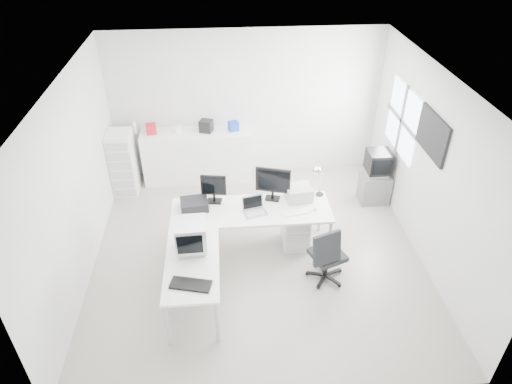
{
  "coord_description": "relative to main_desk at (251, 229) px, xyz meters",
  "views": [
    {
      "loc": [
        -0.46,
        -5.4,
        4.81
      ],
      "look_at": [
        0.0,
        0.2,
        1.0
      ],
      "focal_mm": 32.0,
      "sensor_mm": 36.0,
      "label": 1
    }
  ],
  "objects": [
    {
      "name": "ceiling",
      "position": [
        0.08,
        -0.11,
        2.42
      ],
      "size": [
        5.0,
        5.0,
        0.01
      ],
      "primitive_type": "cube",
      "color": "white",
      "rests_on": "back_wall"
    },
    {
      "name": "black_keyboard",
      "position": [
        -0.85,
        -1.5,
        0.39
      ],
      "size": [
        0.53,
        0.32,
        0.03
      ],
      "primitive_type": "cube",
      "rotation": [
        0.0,
        0.0,
        -0.25
      ],
      "color": "black",
      "rests_on": "side_desk"
    },
    {
      "name": "clutter_box_c",
      "position": [
        -0.67,
        2.13,
        0.75
      ],
      "size": [
        0.28,
        0.26,
        0.22
      ],
      "primitive_type": "cube",
      "rotation": [
        0.0,
        0.0,
        -0.33
      ],
      "color": "black",
      "rests_on": "sideboard"
    },
    {
      "name": "crt_tv",
      "position": [
        2.3,
        1.12,
        0.4
      ],
      "size": [
        0.5,
        0.48,
        0.45
      ],
      "primitive_type": null,
      "color": "black",
      "rests_on": "tv_cabinet"
    },
    {
      "name": "main_desk",
      "position": [
        0.0,
        0.0,
        0.0
      ],
      "size": [
        2.4,
        0.8,
        0.75
      ],
      "primitive_type": null,
      "color": "white",
      "rests_on": "floor"
    },
    {
      "name": "left_wall",
      "position": [
        -2.42,
        -0.11,
        1.02
      ],
      "size": [
        0.02,
        5.0,
        2.8
      ],
      "primitive_type": "cube",
      "color": "silver",
      "rests_on": "floor"
    },
    {
      "name": "laptop",
      "position": [
        0.05,
        -0.1,
        0.49
      ],
      "size": [
        0.42,
        0.43,
        0.23
      ],
      "primitive_type": null,
      "rotation": [
        0.0,
        0.0,
        0.24
      ],
      "color": "#B7B7BA",
      "rests_on": "main_desk"
    },
    {
      "name": "window",
      "position": [
        2.56,
        1.09,
        1.23
      ],
      "size": [
        0.02,
        1.2,
        1.1
      ],
      "primitive_type": null,
      "color": "white",
      "rests_on": "right_wall"
    },
    {
      "name": "lcd_monitor_small",
      "position": [
        -0.55,
        0.25,
        0.62
      ],
      "size": [
        0.41,
        0.28,
        0.48
      ],
      "primitive_type": null,
      "rotation": [
        0.0,
        0.0,
        -0.16
      ],
      "color": "black",
      "rests_on": "main_desk"
    },
    {
      "name": "drawer_pedestal",
      "position": [
        0.7,
        0.05,
        -0.08
      ],
      "size": [
        0.4,
        0.5,
        0.6
      ],
      "primitive_type": "cube",
      "color": "white",
      "rests_on": "floor"
    },
    {
      "name": "crt_monitor",
      "position": [
        -0.85,
        -0.85,
        0.63
      ],
      "size": [
        0.46,
        0.46,
        0.51
      ],
      "primitive_type": null,
      "rotation": [
        0.0,
        0.0,
        0.03
      ],
      "color": "#B7B7BA",
      "rests_on": "side_desk"
    },
    {
      "name": "clutter_box_b",
      "position": [
        -1.17,
        2.13,
        0.7
      ],
      "size": [
        0.13,
        0.12,
        0.12
      ],
      "primitive_type": "cube",
      "rotation": [
        0.0,
        0.0,
        0.1
      ],
      "color": "white",
      "rests_on": "sideboard"
    },
    {
      "name": "lcd_monitor_large",
      "position": [
        0.35,
        0.25,
        0.65
      ],
      "size": [
        0.57,
        0.35,
        0.56
      ],
      "primitive_type": null,
      "rotation": [
        0.0,
        0.0,
        -0.28
      ],
      "color": "black",
      "rests_on": "main_desk"
    },
    {
      "name": "tv_cabinet",
      "position": [
        2.3,
        1.12,
        -0.1
      ],
      "size": [
        0.5,
        0.41,
        0.55
      ],
      "primitive_type": "cube",
      "color": "slate",
      "rests_on": "floor"
    },
    {
      "name": "clutter_bottle",
      "position": [
        -1.97,
        2.17,
        0.75
      ],
      "size": [
        0.07,
        0.07,
        0.22
      ],
      "primitive_type": "cylinder",
      "color": "white",
      "rests_on": "sideboard"
    },
    {
      "name": "back_wall",
      "position": [
        0.08,
        2.39,
        1.02
      ],
      "size": [
        5.0,
        0.02,
        2.8
      ],
      "primitive_type": "cube",
      "color": "silver",
      "rests_on": "floor"
    },
    {
      "name": "laser_printer",
      "position": [
        0.75,
        0.22,
        0.49
      ],
      "size": [
        0.43,
        0.38,
        0.22
      ],
      "primitive_type": "cube",
      "rotation": [
        0.0,
        0.0,
        0.14
      ],
      "color": "#B3B3B3",
      "rests_on": "main_desk"
    },
    {
      "name": "clutter_box_a",
      "position": [
        -1.67,
        2.13,
        0.73
      ],
      "size": [
        0.21,
        0.19,
        0.18
      ],
      "primitive_type": "cube",
      "rotation": [
        0.0,
        0.0,
        0.17
      ],
      "color": "red",
      "rests_on": "sideboard"
    },
    {
      "name": "wall_picture",
      "position": [
        2.55,
        -0.01,
        1.52
      ],
      "size": [
        0.04,
        0.9,
        0.6
      ],
      "primitive_type": null,
      "color": "black",
      "rests_on": "right_wall"
    },
    {
      "name": "white_mouse",
      "position": [
        0.95,
        -0.1,
        0.41
      ],
      "size": [
        0.06,
        0.06,
        0.06
      ],
      "primitive_type": "sphere",
      "color": "white",
      "rests_on": "main_desk"
    },
    {
      "name": "office_chair",
      "position": [
        1.03,
        -0.76,
        0.11
      ],
      "size": [
        0.73,
        0.73,
        0.98
      ],
      "primitive_type": null,
      "rotation": [
        0.0,
        0.0,
        0.37
      ],
      "color": "#27292C",
      "rests_on": "floor"
    },
    {
      "name": "side_desk",
      "position": [
        -0.85,
        -1.1,
        0.0
      ],
      "size": [
        0.7,
        1.4,
        0.75
      ],
      "primitive_type": null,
      "color": "white",
      "rests_on": "floor"
    },
    {
      "name": "right_wall",
      "position": [
        2.58,
        -0.11,
        1.02
      ],
      "size": [
        0.02,
        5.0,
        2.8
      ],
      "primitive_type": "cube",
      "color": "silver",
      "rests_on": "floor"
    },
    {
      "name": "white_keyboard",
      "position": [
        0.65,
        -0.15,
        0.38
      ],
      "size": [
        0.42,
        0.21,
        0.02
      ],
      "primitive_type": "cube",
      "rotation": [
        0.0,
        0.0,
        0.23
      ],
      "color": "white",
      "rests_on": "main_desk"
    },
    {
      "name": "desk_lamp",
      "position": [
        1.1,
        0.3,
        0.61
      ],
      "size": [
        0.16,
        0.16,
        0.47
      ],
      "primitive_type": null,
      "rotation": [
        0.0,
        0.0,
        -0.03
      ],
      "color": "silver",
      "rests_on": "main_desk"
    },
    {
      "name": "floor",
      "position": [
        0.08,
        -0.11,
        -0.38
      ],
      "size": [
        5.0,
        5.0,
        0.01
      ],
      "primitive_type": "cube",
      "color": "beige",
      "rests_on": "ground"
    },
    {
      "name": "sideboard",
      "position": [
        -0.87,
        2.13,
        0.13
      ],
      "size": [
        2.03,
        0.51,
        1.02
      ],
      "primitive_type": "cube",
      "color": "white",
      "rests_on": "floor"
    },
    {
      "name": "clutter_box_d",
      "position": [
        -0.17,
        2.13,
        0.73
      ],
      "size": [
        0.21,
        0.2,
        0.17
      ],
      "primitive_type": "cube",
      "rotation": [
        0.0,
        0.0,
        0.32
      ],
      "color": "#1839AD",
      "rests_on": "sideboard"
    },
    {
      "name": "inkjet_printer",
      "position": [
        -0.85,
        0.1,
        0.45
      ],
      "size": [
        0.44,
        0.37,
        0.14
      ],
      "primitive_type": "cube",
      "rotation": [
        0.0,
        0.0,
        0.13
      ],
      "color": "black",
      "rests_on": "main_desk"
    },
    {
      "name": "filing_cabinet",
      "position": [
        -2.2,
        1.81,
        0.23
      ],
      "size": [
        0.42,
        0.51,
        1.21
      ],
      "primitive_type": "cube",
      "color": "white",
      "rests_on": "floor"
    }
  ]
}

